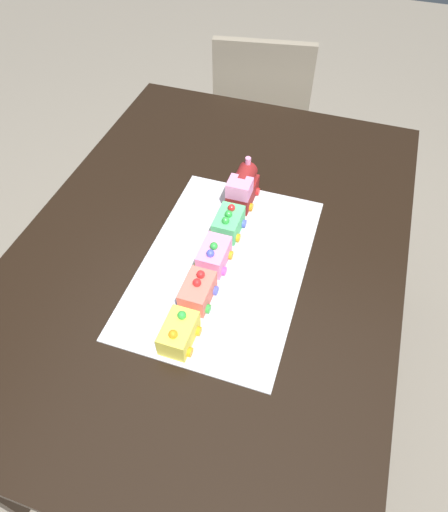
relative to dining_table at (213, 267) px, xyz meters
name	(u,v)px	position (x,y,z in m)	size (l,w,h in m)	color
ground_plane	(216,369)	(0.00, 0.00, -0.63)	(8.00, 8.00, 0.00)	gray
dining_table	(213,267)	(0.00, 0.00, 0.00)	(1.40, 1.00, 0.74)	black
chair	(262,115)	(-1.03, -0.13, -0.16)	(0.46, 0.46, 0.86)	gray
cake_board	(224,264)	(0.07, 0.06, 0.11)	(0.60, 0.40, 0.00)	silver
cake_locomotive	(243,187)	(-0.18, 0.03, 0.16)	(0.14, 0.08, 0.12)	maroon
cake_car_hopper_mint_green	(229,223)	(-0.05, 0.03, 0.14)	(0.10, 0.08, 0.07)	#59CC7A
cake_car_flatbed_bubblegum	(214,255)	(0.07, 0.03, 0.14)	(0.10, 0.08, 0.07)	pink
cake_car_tanker_coral	(198,291)	(0.19, 0.03, 0.14)	(0.10, 0.08, 0.07)	#F27260
cake_car_gondola_lemon	(179,333)	(0.31, 0.03, 0.14)	(0.10, 0.08, 0.07)	#F4E04C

